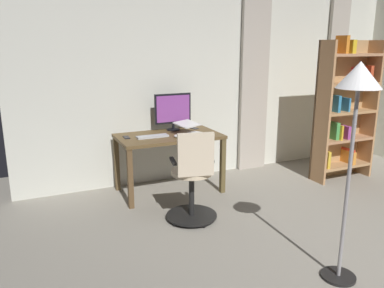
% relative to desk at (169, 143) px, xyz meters
% --- Properties ---
extents(back_room_partition, '(5.87, 0.10, 2.89)m').
position_rel_desk_xyz_m(back_room_partition, '(-1.03, -0.51, 0.79)').
color(back_room_partition, silver).
rests_on(back_room_partition, ground).
extents(curtain_left_panel, '(0.36, 0.06, 2.58)m').
position_rel_desk_xyz_m(curtain_left_panel, '(-3.09, -0.40, 0.63)').
color(curtain_left_panel, '#BAB0A3').
rests_on(curtain_left_panel, ground).
extents(curtain_right_panel, '(0.46, 0.06, 2.58)m').
position_rel_desk_xyz_m(curtain_right_panel, '(-1.52, -0.40, 0.63)').
color(curtain_right_panel, '#BAB0A3').
rests_on(curtain_right_panel, ground).
extents(desk, '(1.30, 0.73, 0.76)m').
position_rel_desk_xyz_m(desk, '(0.00, 0.00, 0.00)').
color(desk, brown).
rests_on(desk, ground).
extents(office_chair, '(0.56, 0.56, 1.02)m').
position_rel_desk_xyz_m(office_chair, '(0.09, 0.94, -0.18)').
color(office_chair, black).
rests_on(office_chair, ground).
extents(computer_monitor, '(0.50, 0.18, 0.49)m').
position_rel_desk_xyz_m(computer_monitor, '(-0.16, -0.25, 0.37)').
color(computer_monitor, black).
rests_on(computer_monitor, desk).
extents(computer_keyboard, '(0.40, 0.12, 0.02)m').
position_rel_desk_xyz_m(computer_keyboard, '(0.23, 0.05, 0.11)').
color(computer_keyboard, '#B7BCC1').
rests_on(computer_keyboard, desk).
extents(laptop, '(0.42, 0.44, 0.16)m').
position_rel_desk_xyz_m(laptop, '(-0.26, 0.13, 0.16)').
color(laptop, white).
rests_on(laptop, desk).
extents(computer_mouse, '(0.06, 0.10, 0.04)m').
position_rel_desk_xyz_m(computer_mouse, '(-0.03, 0.18, 0.12)').
color(computer_mouse, white).
rests_on(computer_mouse, desk).
extents(cell_phone_by_monitor, '(0.08, 0.15, 0.01)m').
position_rel_desk_xyz_m(cell_phone_by_monitor, '(0.53, -0.06, 0.11)').
color(cell_phone_by_monitor, black).
rests_on(cell_phone_by_monitor, desk).
extents(cell_phone_face_up, '(0.11, 0.16, 0.01)m').
position_rel_desk_xyz_m(cell_phone_face_up, '(-0.45, -0.23, 0.11)').
color(cell_phone_face_up, '#333338').
rests_on(cell_phone_face_up, desk).
extents(bookshelf, '(0.90, 0.30, 1.99)m').
position_rel_desk_xyz_m(bookshelf, '(-2.44, 0.48, 0.31)').
color(bookshelf, tan).
rests_on(bookshelf, ground).
extents(floor_lamp, '(0.33, 0.33, 1.75)m').
position_rel_desk_xyz_m(floor_lamp, '(-0.56, 2.41, 0.82)').
color(floor_lamp, black).
rests_on(floor_lamp, ground).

